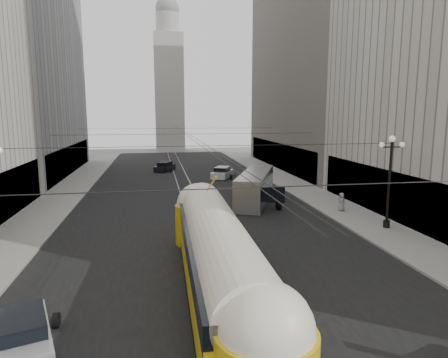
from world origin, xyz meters
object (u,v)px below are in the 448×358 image
object	(u,v)px
city_bus	(255,185)
pedestrian_sidewalk_right	(341,202)
sedan_silver	(23,335)
streetcar	(218,255)

from	to	relation	value
city_bus	pedestrian_sidewalk_right	world-z (taller)	city_bus
sedan_silver	pedestrian_sidewalk_right	size ratio (longest dim) A/B	2.93
streetcar	city_bus	xyz separation A→B (m)	(6.31, 18.28, -0.39)
city_bus	pedestrian_sidewalk_right	bearing A→B (deg)	-42.17
streetcar	city_bus	size ratio (longest dim) A/B	1.58
city_bus	sedan_silver	world-z (taller)	city_bus
city_bus	sedan_silver	distance (m)	25.25
sedan_silver	pedestrian_sidewalk_right	xyz separation A→B (m)	(19.35, 16.02, 0.32)
streetcar	city_bus	distance (m)	19.34
streetcar	pedestrian_sidewalk_right	size ratio (longest dim) A/B	11.66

